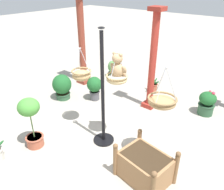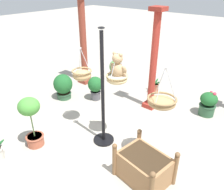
{
  "view_description": "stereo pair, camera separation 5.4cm",
  "coord_description": "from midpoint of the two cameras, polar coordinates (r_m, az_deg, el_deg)",
  "views": [
    {
      "loc": [
        2.46,
        -2.92,
        3.12
      ],
      "look_at": [
        0.01,
        0.09,
        1.11
      ],
      "focal_mm": 35.94,
      "sensor_mm": 36.0,
      "label": 1
    },
    {
      "loc": [
        2.5,
        -2.88,
        3.12
      ],
      "look_at": [
        0.01,
        0.09,
        1.11
      ],
      "focal_mm": 35.94,
      "sensor_mm": 36.0,
      "label": 2
    }
  ],
  "objects": [
    {
      "name": "wooden_planter_box",
      "position": [
        4.05,
        8.52,
        -17.58
      ],
      "size": [
        0.99,
        0.82,
        0.68
      ],
      "color": "#9E7047",
      "rests_on": "ground"
    },
    {
      "name": "potted_plant_flowering_red",
      "position": [
        6.58,
        -12.09,
        2.28
      ],
      "size": [
        0.54,
        0.54,
        0.74
      ],
      "color": "#2D5638",
      "rests_on": "ground"
    },
    {
      "name": "potted_plant_small_succulent",
      "position": [
        6.17,
        23.46,
        -1.99
      ],
      "size": [
        0.42,
        0.42,
        0.66
      ],
      "color": "#2D5638",
      "rests_on": "ground"
    },
    {
      "name": "teddy_bear",
      "position": [
        4.25,
        1.87,
        7.1
      ],
      "size": [
        0.36,
        0.31,
        0.52
      ],
      "color": "tan"
    },
    {
      "name": "greenhouse_pillar_far_back",
      "position": [
        7.25,
        -7.12,
        13.36
      ],
      "size": [
        0.39,
        0.39,
        2.86
      ],
      "color": "brown",
      "rests_on": "ground"
    },
    {
      "name": "hanging_basket_right_low",
      "position": [
        3.88,
        12.93,
        -1.66
      ],
      "size": [
        0.5,
        0.5,
        0.72
      ],
      "color": "#A37F51"
    },
    {
      "name": "hanging_basket_left_high",
      "position": [
        4.89,
        -7.35,
        5.22
      ],
      "size": [
        0.43,
        0.43,
        0.72
      ],
      "color": "tan"
    },
    {
      "name": "greenhouse_pillar_right",
      "position": [
        5.74,
        10.79,
        7.86
      ],
      "size": [
        0.33,
        0.33,
        2.58
      ],
      "color": "#9E2D23",
      "rests_on": "ground"
    },
    {
      "name": "hanging_basket_with_teddy",
      "position": [
        4.31,
        1.63,
        4.26
      ],
      "size": [
        0.43,
        0.43,
        0.61
      ],
      "color": "tan"
    },
    {
      "name": "potted_plant_broad_leaf",
      "position": [
        4.74,
        -19.57,
        -5.64
      ],
      "size": [
        0.42,
        0.42,
        1.11
      ],
      "color": "#AD563D",
      "rests_on": "ground"
    },
    {
      "name": "potted_plant_trailing_ivy",
      "position": [
        7.98,
        0.5,
        6.69
      ],
      "size": [
        0.27,
        0.27,
        0.58
      ],
      "color": "#2D5638",
      "rests_on": "ground"
    },
    {
      "name": "potted_plant_bushy_green",
      "position": [
        6.37,
        -4.02,
        2.14
      ],
      "size": [
        0.42,
        0.42,
        0.7
      ],
      "color": "#4C4C51",
      "rests_on": "ground"
    },
    {
      "name": "ground_plane",
      "position": [
        4.93,
        -0.43,
        -11.83
      ],
      "size": [
        40.0,
        40.0,
        0.0
      ],
      "primitive_type": "plane",
      "color": "#A8A093"
    },
    {
      "name": "potted_plant_fern_front",
      "position": [
        7.03,
        10.99,
        2.12
      ],
      "size": [
        0.41,
        0.43,
        0.41
      ],
      "color": "#AD563D",
      "rests_on": "ground"
    },
    {
      "name": "display_pole_central",
      "position": [
        4.54,
        -1.94,
        -4.14
      ],
      "size": [
        0.44,
        0.44,
        2.4
      ],
      "color": "black",
      "rests_on": "ground"
    }
  ]
}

